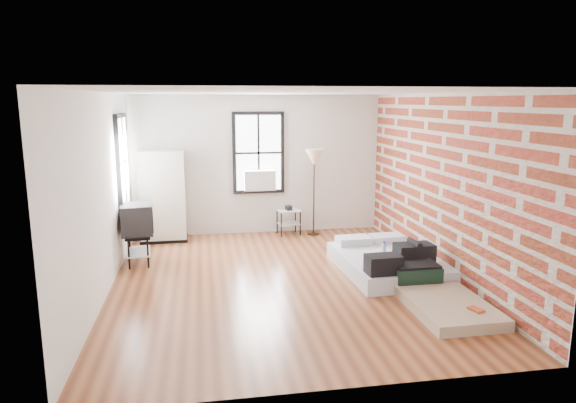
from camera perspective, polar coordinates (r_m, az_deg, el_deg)
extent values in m
plane|color=#5F2F19|center=(7.83, -0.72, -8.86)|extent=(6.00, 6.00, 0.00)
cube|color=silver|center=(10.41, -3.31, 4.07)|extent=(5.00, 0.01, 2.80)
cube|color=silver|center=(4.60, 5.06, -5.06)|extent=(5.00, 0.01, 2.80)
cube|color=silver|center=(7.51, -19.95, 0.65)|extent=(0.01, 6.00, 2.80)
cube|color=maroon|center=(8.23, 16.72, 1.72)|extent=(0.02, 6.00, 2.80)
cube|color=white|center=(7.36, -0.78, 12.07)|extent=(5.00, 6.00, 0.01)
cube|color=white|center=(10.34, -3.29, 5.41)|extent=(0.90, 0.02, 1.50)
cube|color=black|center=(10.32, -6.00, 5.36)|extent=(0.07, 0.08, 1.64)
cube|color=black|center=(10.42, -0.64, 5.48)|extent=(0.07, 0.08, 1.64)
cube|color=black|center=(10.31, -3.35, 9.77)|extent=(0.90, 0.08, 0.07)
cube|color=black|center=(10.46, -3.26, 1.14)|extent=(0.90, 0.08, 0.07)
cube|color=black|center=(10.33, -3.29, 5.41)|extent=(0.04, 0.02, 1.50)
cube|color=black|center=(10.33, -3.29, 5.41)|extent=(0.90, 0.02, 0.04)
cube|color=white|center=(10.29, -3.19, 2.41)|extent=(0.62, 0.30, 0.40)
cube|color=white|center=(9.23, -17.81, 4.20)|extent=(0.02, 0.90, 1.50)
cube|color=black|center=(8.75, -18.37, 3.82)|extent=(0.08, 0.07, 1.64)
cube|color=black|center=(9.71, -17.54, 4.54)|extent=(0.08, 0.07, 1.64)
cube|color=black|center=(9.17, -18.23, 9.07)|extent=(0.08, 0.90, 0.07)
cube|color=black|center=(9.35, -17.65, -0.58)|extent=(0.08, 0.90, 0.07)
cube|color=black|center=(9.22, -17.75, 4.20)|extent=(0.02, 0.04, 1.50)
cube|color=black|center=(9.22, -17.75, 4.20)|extent=(0.02, 0.90, 0.04)
cube|color=white|center=(8.39, 11.06, -6.77)|extent=(1.54, 2.03, 0.26)
cube|color=white|center=(8.91, 7.29, -4.30)|extent=(0.59, 0.39, 0.12)
cube|color=white|center=(9.14, 10.97, -4.03)|extent=(0.59, 0.39, 0.12)
cube|color=black|center=(7.99, 13.83, -5.68)|extent=(0.58, 0.36, 0.31)
cylinder|color=black|center=(7.94, 13.89, -4.47)|extent=(0.10, 0.37, 0.08)
cube|color=black|center=(7.47, 10.56, -6.88)|extent=(0.51, 0.33, 0.27)
cylinder|color=silver|center=(8.23, 10.60, -5.33)|extent=(0.07, 0.07, 0.23)
cylinder|color=blue|center=(8.20, 10.63, -4.47)|extent=(0.04, 0.04, 0.03)
cube|color=tan|center=(7.22, 16.69, -10.52)|extent=(0.97, 1.81, 0.14)
cube|color=black|center=(7.69, 13.89, -7.65)|extent=(0.67, 0.48, 0.21)
cube|color=black|center=(7.65, 13.94, -6.77)|extent=(0.63, 0.44, 0.04)
cube|color=#AD3B1B|center=(6.86, 20.16, -11.19)|extent=(0.18, 0.22, 0.02)
cube|color=black|center=(10.30, -13.54, -4.08)|extent=(0.89, 0.52, 0.06)
cube|color=beige|center=(10.11, -13.77, 0.73)|extent=(0.85, 0.48, 1.70)
cylinder|color=black|center=(10.23, -0.75, -2.61)|extent=(0.02, 0.02, 0.50)
cylinder|color=black|center=(10.34, 1.37, -2.45)|extent=(0.02, 0.02, 0.50)
cylinder|color=black|center=(10.51, -1.22, -2.22)|extent=(0.02, 0.02, 0.50)
cylinder|color=black|center=(10.63, 0.84, -2.08)|extent=(0.02, 0.02, 0.50)
cube|color=silver|center=(10.37, 0.06, -1.00)|extent=(0.50, 0.42, 0.02)
cube|color=silver|center=(10.43, 0.06, -2.46)|extent=(0.48, 0.40, 0.02)
cube|color=black|center=(10.36, 0.06, -0.70)|extent=(0.13, 0.18, 0.09)
cylinder|color=black|center=(10.51, 2.84, -3.55)|extent=(0.25, 0.25, 0.03)
cylinder|color=black|center=(10.34, 2.88, 0.53)|extent=(0.03, 0.03, 1.50)
cone|color=tan|center=(10.23, 2.93, 4.92)|extent=(0.37, 0.37, 0.33)
cylinder|color=black|center=(8.68, -17.27, -5.65)|extent=(0.03, 0.03, 0.50)
cylinder|color=black|center=(8.67, -15.30, -5.56)|extent=(0.03, 0.03, 0.50)
cylinder|color=black|center=(9.25, -17.18, -4.62)|extent=(0.03, 0.03, 0.50)
cylinder|color=black|center=(9.24, -15.34, -4.52)|extent=(0.03, 0.03, 0.50)
cube|color=black|center=(8.89, -16.36, -3.54)|extent=(0.47, 0.75, 0.03)
cube|color=silver|center=(8.97, -16.26, -5.37)|extent=(0.45, 0.73, 0.02)
cube|color=black|center=(8.83, -16.45, -1.89)|extent=(0.55, 0.62, 0.50)
cube|color=black|center=(8.83, -14.85, -1.81)|extent=(0.07, 0.47, 0.40)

